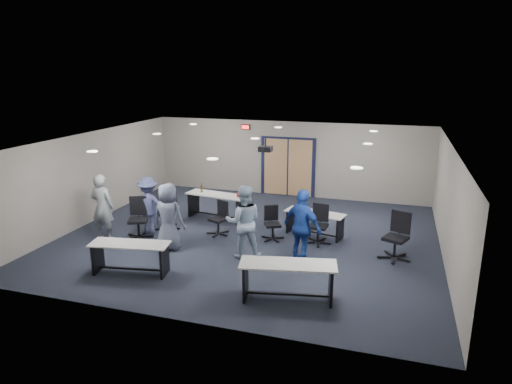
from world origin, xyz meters
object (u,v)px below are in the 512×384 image
(chair_back_c, at_px, (273,223))
(person_navy, at_px, (302,227))
(table_back_right, at_px, (315,220))
(person_gray, at_px, (102,207))
(table_front_left, at_px, (130,253))
(chair_back_a, at_px, (167,212))
(chair_loose_right, at_px, (396,237))
(person_back, at_px, (149,205))
(table_front_right, at_px, (288,275))
(chair_back_d, at_px, (318,225))
(chair_loose_left, at_px, (138,218))
(table_back_left, at_px, (217,202))
(person_lightblue, at_px, (244,222))
(person_plaid, at_px, (169,217))
(chair_back_b, at_px, (218,218))

(chair_back_c, height_order, person_navy, person_navy)
(table_back_right, relative_size, person_gray, 0.96)
(table_front_left, xyz_separation_m, table_back_right, (3.56, 3.63, -0.03))
(chair_back_a, relative_size, chair_loose_right, 0.90)
(table_front_left, xyz_separation_m, person_back, (-0.94, 2.45, 0.32))
(table_front_right, relative_size, chair_back_d, 1.92)
(chair_loose_left, distance_m, person_back, 0.53)
(table_back_left, height_order, chair_back_d, table_back_left)
(person_lightblue, distance_m, person_navy, 1.45)
(table_front_right, relative_size, person_plaid, 1.15)
(table_back_right, relative_size, chair_loose_left, 1.55)
(person_gray, bearing_deg, chair_back_d, -167.31)
(chair_loose_left, bearing_deg, chair_back_d, -10.14)
(chair_back_a, height_order, person_back, person_back)
(table_front_left, bearing_deg, table_back_right, 35.61)
(chair_back_a, bearing_deg, table_back_left, 47.50)
(chair_back_c, relative_size, person_gray, 0.50)
(chair_back_d, bearing_deg, person_plaid, -151.62)
(person_navy, bearing_deg, table_back_right, -60.90)
(chair_back_b, bearing_deg, person_gray, -133.09)
(person_gray, distance_m, person_plaid, 2.02)
(table_back_right, bearing_deg, chair_loose_right, -12.42)
(table_back_right, height_order, chair_back_b, chair_back_b)
(table_back_right, bearing_deg, table_front_right, -75.10)
(table_back_left, height_order, person_plaid, person_plaid)
(chair_back_a, relative_size, person_plaid, 0.60)
(chair_back_b, height_order, person_gray, person_gray)
(chair_loose_left, xyz_separation_m, person_plaid, (1.18, -0.44, 0.31))
(person_gray, height_order, person_lightblue, same)
(table_front_left, xyz_separation_m, table_front_right, (3.69, -0.13, 0.04))
(chair_loose_right, distance_m, person_back, 6.66)
(chair_back_b, distance_m, chair_loose_left, 2.18)
(person_gray, bearing_deg, table_front_right, 160.67)
(table_front_left, distance_m, person_plaid, 1.61)
(table_back_left, distance_m, chair_back_d, 3.55)
(chair_back_c, bearing_deg, chair_back_a, 154.21)
(table_back_left, height_order, person_gray, person_gray)
(person_gray, bearing_deg, table_back_left, -132.64)
(chair_back_b, height_order, person_navy, person_navy)
(chair_back_c, distance_m, person_lightblue, 1.47)
(table_front_right, xyz_separation_m, chair_back_d, (0.06, 3.20, -0.01))
(chair_back_d, bearing_deg, chair_loose_left, -161.80)
(chair_back_c, height_order, person_back, person_back)
(chair_back_d, xyz_separation_m, person_gray, (-5.61, -1.43, 0.39))
(table_front_right, bearing_deg, table_front_left, 166.66)
(chair_loose_left, bearing_deg, person_back, 56.72)
(table_back_left, bearing_deg, table_front_left, -86.87)
(table_front_right, bearing_deg, person_navy, 81.44)
(table_front_right, height_order, person_lightblue, person_lightblue)
(chair_back_b, xyz_separation_m, person_navy, (2.64, -1.24, 0.44))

